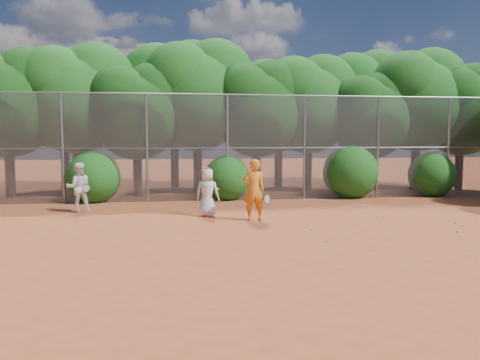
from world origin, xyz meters
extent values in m
plane|color=#9A4422|center=(0.00, 0.00, 0.00)|extent=(80.00, 80.00, 0.00)
cylinder|color=gray|center=(-7.00, 6.00, 2.00)|extent=(0.09, 0.09, 4.00)
cylinder|color=gray|center=(-4.00, 6.00, 2.00)|extent=(0.09, 0.09, 4.00)
cylinder|color=gray|center=(-1.00, 6.00, 2.00)|extent=(0.09, 0.09, 4.00)
cylinder|color=gray|center=(2.00, 6.00, 2.00)|extent=(0.09, 0.09, 4.00)
cylinder|color=gray|center=(5.00, 6.00, 2.00)|extent=(0.09, 0.09, 4.00)
cylinder|color=gray|center=(8.00, 6.00, 2.00)|extent=(0.09, 0.09, 4.00)
cylinder|color=gray|center=(0.00, 6.00, 4.00)|extent=(20.00, 0.05, 0.05)
cylinder|color=gray|center=(0.00, 6.00, 2.00)|extent=(20.00, 0.04, 0.04)
cube|color=slate|center=(0.00, 6.00, 2.00)|extent=(20.00, 0.02, 4.00)
cylinder|color=black|center=(-9.50, 8.00, 1.19)|extent=(0.38, 0.38, 2.38)
sphere|color=black|center=(-9.50, 8.00, 3.52)|extent=(3.81, 3.81, 3.81)
sphere|color=black|center=(-8.74, 8.38, 4.47)|extent=(3.05, 3.05, 3.05)
cylinder|color=black|center=(-7.00, 8.50, 1.26)|extent=(0.38, 0.38, 2.52)
sphere|color=#144E13|center=(-7.00, 8.50, 3.73)|extent=(4.03, 4.03, 4.03)
sphere|color=#144E13|center=(-6.19, 8.90, 4.74)|extent=(3.23, 3.23, 3.23)
sphere|color=#144E13|center=(-7.71, 8.20, 4.54)|extent=(3.02, 3.02, 3.02)
cylinder|color=black|center=(-4.50, 7.80, 1.08)|extent=(0.36, 0.36, 2.17)
sphere|color=black|center=(-4.50, 7.80, 3.21)|extent=(3.47, 3.47, 3.47)
sphere|color=black|center=(-3.81, 8.15, 4.08)|extent=(2.78, 2.78, 2.78)
sphere|color=black|center=(-5.11, 7.54, 3.91)|extent=(2.60, 2.60, 2.60)
cylinder|color=black|center=(-2.00, 8.80, 1.33)|extent=(0.39, 0.39, 2.66)
sphere|color=#144E13|center=(-2.00, 8.80, 3.94)|extent=(4.26, 4.26, 4.26)
sphere|color=#144E13|center=(-1.15, 9.23, 5.00)|extent=(3.40, 3.40, 3.40)
sphere|color=#144E13|center=(-2.74, 8.48, 4.79)|extent=(3.19, 3.19, 3.19)
cylinder|color=black|center=(0.50, 8.20, 1.14)|extent=(0.37, 0.37, 2.27)
sphere|color=black|center=(0.50, 8.20, 3.37)|extent=(3.64, 3.64, 3.64)
sphere|color=black|center=(1.23, 8.56, 4.28)|extent=(2.91, 2.91, 2.91)
sphere|color=black|center=(-0.14, 7.93, 4.10)|extent=(2.73, 2.73, 2.73)
cylinder|color=black|center=(3.00, 9.00, 1.22)|extent=(0.38, 0.38, 2.45)
sphere|color=#144E13|center=(3.00, 9.00, 3.63)|extent=(3.92, 3.92, 3.92)
sphere|color=#144E13|center=(3.78, 9.39, 4.61)|extent=(3.14, 3.14, 3.14)
sphere|color=#144E13|center=(2.31, 8.71, 4.41)|extent=(2.94, 2.94, 2.94)
cylinder|color=black|center=(5.50, 8.00, 1.05)|extent=(0.36, 0.36, 2.10)
sphere|color=black|center=(5.50, 8.00, 3.11)|extent=(3.36, 3.36, 3.36)
sphere|color=black|center=(6.17, 8.34, 3.95)|extent=(2.69, 2.69, 2.69)
sphere|color=black|center=(4.91, 7.75, 3.78)|extent=(2.52, 2.52, 2.52)
cylinder|color=black|center=(8.00, 8.60, 1.29)|extent=(0.39, 0.39, 2.59)
sphere|color=#144E13|center=(8.00, 8.60, 3.83)|extent=(4.14, 4.14, 4.14)
sphere|color=#144E13|center=(8.83, 9.01, 4.87)|extent=(3.32, 3.32, 3.32)
sphere|color=#144E13|center=(7.27, 8.29, 4.66)|extent=(3.11, 3.11, 3.11)
cylinder|color=black|center=(10.00, 8.30, 1.15)|extent=(0.37, 0.37, 2.31)
sphere|color=black|center=(10.00, 8.30, 3.42)|extent=(3.70, 3.70, 3.70)
sphere|color=black|center=(10.74, 8.67, 4.34)|extent=(2.96, 2.96, 2.96)
sphere|color=black|center=(9.35, 8.02, 4.16)|extent=(2.77, 2.77, 2.77)
cylinder|color=black|center=(-8.00, 10.80, 1.31)|extent=(0.39, 0.39, 2.62)
sphere|color=#144E13|center=(-8.00, 10.80, 3.88)|extent=(4.20, 4.20, 4.20)
sphere|color=#144E13|center=(-7.16, 11.22, 4.94)|extent=(3.36, 3.36, 3.36)
sphere|color=#144E13|center=(-8.73, 10.49, 4.72)|extent=(3.15, 3.15, 3.15)
cylinder|color=black|center=(-3.00, 11.00, 1.40)|extent=(0.40, 0.40, 2.80)
sphere|color=#144E13|center=(-3.00, 11.00, 4.14)|extent=(4.48, 4.48, 4.48)
sphere|color=#144E13|center=(-2.10, 11.45, 5.26)|extent=(3.58, 3.58, 3.58)
sphere|color=#144E13|center=(-3.78, 10.66, 5.04)|extent=(3.36, 3.36, 3.36)
cylinder|color=black|center=(2.00, 10.60, 1.26)|extent=(0.38, 0.38, 2.52)
sphere|color=#144E13|center=(2.00, 10.60, 3.73)|extent=(4.03, 4.03, 4.03)
sphere|color=#144E13|center=(2.81, 11.00, 4.74)|extent=(3.23, 3.23, 3.23)
sphere|color=#144E13|center=(1.29, 10.30, 4.54)|extent=(3.02, 3.02, 3.02)
cylinder|color=black|center=(6.50, 11.20, 1.36)|extent=(0.40, 0.40, 2.73)
sphere|color=#144E13|center=(6.50, 11.20, 4.04)|extent=(4.37, 4.37, 4.37)
sphere|color=#144E13|center=(7.37, 11.64, 5.13)|extent=(3.49, 3.49, 3.49)
sphere|color=#144E13|center=(5.74, 10.87, 4.91)|extent=(3.28, 3.28, 3.28)
sphere|color=#144E13|center=(-6.00, 6.30, 1.00)|extent=(2.00, 2.00, 2.00)
sphere|color=#144E13|center=(-1.00, 6.30, 0.90)|extent=(1.80, 1.80, 1.80)
sphere|color=#144E13|center=(4.00, 6.30, 1.10)|extent=(2.20, 2.20, 2.20)
sphere|color=#144E13|center=(7.50, 6.30, 0.95)|extent=(1.90, 1.90, 1.90)
imported|color=orange|center=(-0.73, 1.54, 0.89)|extent=(0.68, 0.48, 1.79)
torus|color=black|center=(-0.38, 1.34, 0.65)|extent=(0.26, 0.23, 0.30)
cylinder|color=black|center=(-0.52, 1.51, 0.64)|extent=(0.20, 0.24, 0.05)
imported|color=silver|center=(-2.00, 2.48, 0.74)|extent=(0.84, 0.69, 1.48)
ellipsoid|color=red|center=(-2.00, 2.48, 1.44)|extent=(0.22, 0.22, 0.13)
sphere|color=#AFD626|center=(-1.70, 2.28, 0.85)|extent=(0.07, 0.07, 0.07)
imported|color=white|center=(-6.05, 3.86, 0.80)|extent=(0.90, 0.78, 1.60)
torus|color=black|center=(-5.75, 3.56, 0.80)|extent=(0.34, 0.25, 0.28)
cylinder|color=black|center=(-5.69, 3.74, 0.70)|extent=(0.12, 0.26, 0.15)
sphere|color=#AFD626|center=(2.99, 1.48, 0.03)|extent=(0.07, 0.07, 0.07)
sphere|color=#AFD626|center=(2.55, 2.51, 0.03)|extent=(0.07, 0.07, 0.07)
sphere|color=#AFD626|center=(0.45, -1.46, 0.03)|extent=(0.07, 0.07, 0.07)
sphere|color=#AFD626|center=(4.79, 0.35, 0.03)|extent=(0.07, 0.07, 0.07)
sphere|color=#AFD626|center=(0.53, -0.03, 0.03)|extent=(0.07, 0.07, 0.07)
sphere|color=#AFD626|center=(3.37, 3.58, 0.03)|extent=(0.07, 0.07, 0.07)
sphere|color=#AFD626|center=(4.12, -0.81, 0.03)|extent=(0.07, 0.07, 0.07)
camera|label=1|loc=(-2.94, -11.63, 2.42)|focal=35.00mm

